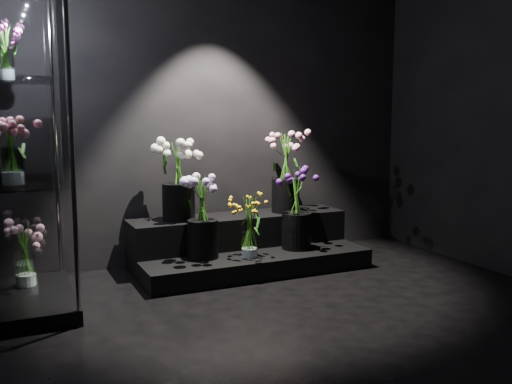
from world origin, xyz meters
TOP-DOWN VIEW (x-y plane):
  - floor at (0.00, 0.00)m, footprint 4.00×4.00m
  - wall_back at (0.00, 2.00)m, footprint 4.00×0.00m
  - display_riser at (0.14, 1.61)m, footprint 1.95×0.87m
  - display_case at (-1.67, 1.23)m, footprint 0.62×1.03m
  - bouquet_orange_bells at (0.05, 1.29)m, footprint 0.30×0.30m
  - bouquet_lilac at (-0.30, 1.43)m, footprint 0.46×0.46m
  - bouquet_purple at (0.54, 1.39)m, footprint 0.39×0.39m
  - bouquet_cream_roses at (-0.41, 1.74)m, footprint 0.53×0.53m
  - bouquet_pink_roses at (0.59, 1.69)m, footprint 0.48×0.48m
  - bouquet_case_pink at (-1.71, 1.06)m, footprint 0.29×0.29m
  - bouquet_case_magenta at (-1.70, 1.41)m, footprint 0.23×0.23m
  - bouquet_case_base_pink at (-1.65, 1.43)m, footprint 0.40×0.40m

SIDE VIEW (x-z plane):
  - floor at x=0.00m, z-range 0.00..0.00m
  - display_riser at x=0.14m, z-range -0.04..0.40m
  - bouquet_case_base_pink at x=-1.65m, z-range 0.12..0.57m
  - bouquet_orange_bells at x=0.05m, z-range 0.17..0.69m
  - bouquet_purple at x=0.54m, z-range 0.19..0.90m
  - bouquet_lilac at x=-0.30m, z-range 0.22..0.90m
  - bouquet_cream_roses at x=-0.41m, z-range 0.49..1.16m
  - bouquet_pink_roses at x=0.59m, z-range 0.48..1.20m
  - bouquet_case_pink at x=-1.71m, z-range 0.89..1.32m
  - display_case at x=-1.67m, z-range 0.00..2.27m
  - wall_back at x=0.00m, z-range -0.60..3.40m
  - bouquet_case_magenta at x=-1.70m, z-range 1.56..1.92m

